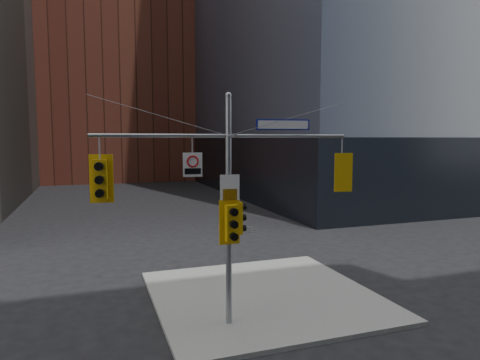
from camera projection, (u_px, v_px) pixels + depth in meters
ground at (252, 358)px, 11.56m from camera, size 160.00×160.00×0.00m
sidewalk_corner at (263, 295)px, 15.97m from camera, size 8.00×8.00×0.15m
podium_ne at (376, 163)px, 50.56m from camera, size 36.40×36.40×6.00m
brick_midrise at (115, 85)px, 64.69m from camera, size 26.00×20.00×28.00m
signal_assembly at (229, 188)px, 13.01m from camera, size 8.00×0.80×7.30m
traffic_light_west_arm at (100, 179)px, 11.76m from camera, size 0.65×0.57×1.36m
traffic_light_east_arm at (341, 172)px, 14.28m from camera, size 0.61×0.55×1.28m
traffic_light_pole_side at (239, 218)px, 13.22m from camera, size 0.41×0.35×1.01m
traffic_light_pole_front at (231, 223)px, 12.86m from camera, size 0.66×0.52×1.38m
street_sign_blade at (283, 125)px, 13.42m from camera, size 1.73×0.27×0.34m
regulatory_sign_arm at (193, 164)px, 12.55m from camera, size 0.57×0.09×0.72m
regulatory_sign_pole at (230, 188)px, 12.90m from camera, size 0.60×0.09×0.78m
street_blade_ew at (242, 230)px, 13.29m from camera, size 0.74×0.04×0.15m
street_blade_ns at (224, 236)px, 13.59m from camera, size 0.13×0.80×0.16m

